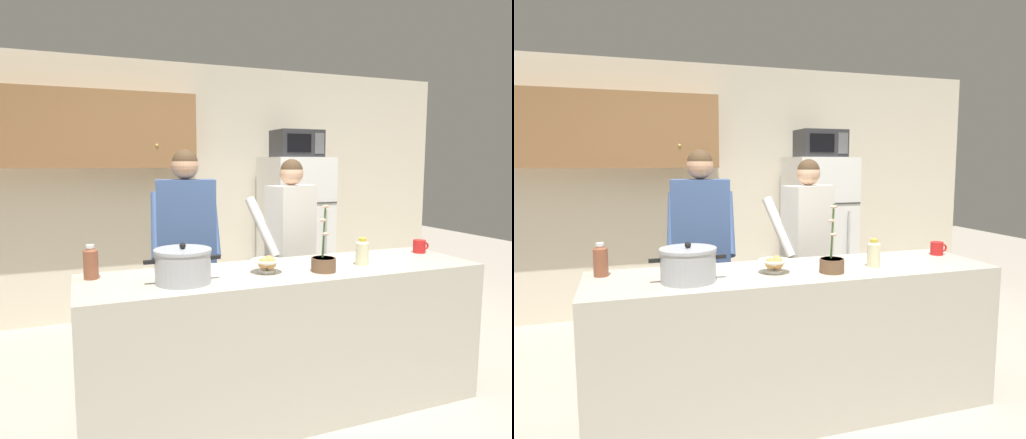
# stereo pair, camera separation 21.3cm
# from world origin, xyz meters

# --- Properties ---
(ground_plane) EXTENTS (14.00, 14.00, 0.00)m
(ground_plane) POSITION_xyz_m (0.00, 0.00, 0.00)
(ground_plane) COLOR #B2A899
(back_wall_unit) EXTENTS (6.00, 0.48, 2.60)m
(back_wall_unit) POSITION_xyz_m (-0.26, 2.25, 1.43)
(back_wall_unit) COLOR beige
(back_wall_unit) RESTS_ON ground
(kitchen_island) EXTENTS (2.52, 0.68, 0.92)m
(kitchen_island) POSITION_xyz_m (0.00, 0.00, 0.46)
(kitchen_island) COLOR #BCB7A8
(kitchen_island) RESTS_ON ground
(refrigerator) EXTENTS (0.64, 0.68, 1.64)m
(refrigerator) POSITION_xyz_m (0.96, 1.85, 0.82)
(refrigerator) COLOR white
(refrigerator) RESTS_ON ground
(microwave) EXTENTS (0.48, 0.37, 0.28)m
(microwave) POSITION_xyz_m (0.96, 1.83, 1.78)
(microwave) COLOR #2D2D30
(microwave) RESTS_ON refrigerator
(person_near_pot) EXTENTS (0.56, 0.48, 1.68)m
(person_near_pot) POSITION_xyz_m (-0.47, 0.76, 1.05)
(person_near_pot) COLOR #33384C
(person_near_pot) RESTS_ON ground
(person_by_sink) EXTENTS (0.59, 0.54, 1.61)m
(person_by_sink) POSITION_xyz_m (0.39, 0.78, 1.00)
(person_by_sink) COLOR #33384C
(person_by_sink) RESTS_ON ground
(cooking_pot) EXTENTS (0.43, 0.32, 0.23)m
(cooking_pot) POSITION_xyz_m (-0.68, -0.09, 1.02)
(cooking_pot) COLOR #ADAFB5
(cooking_pot) RESTS_ON kitchen_island
(coffee_mug) EXTENTS (0.13, 0.09, 0.10)m
(coffee_mug) POSITION_xyz_m (1.13, 0.13, 0.97)
(coffee_mug) COLOR red
(coffee_mug) RESTS_ON kitchen_island
(bread_bowl) EXTENTS (0.20, 0.20, 0.10)m
(bread_bowl) POSITION_xyz_m (-0.16, -0.04, 0.97)
(bread_bowl) COLOR white
(bread_bowl) RESTS_ON kitchen_island
(bottle_near_edge) EXTENTS (0.08, 0.08, 0.20)m
(bottle_near_edge) POSITION_xyz_m (-1.15, 0.19, 1.02)
(bottle_near_edge) COLOR brown
(bottle_near_edge) RESTS_ON kitchen_island
(bottle_mid_counter) EXTENTS (0.09, 0.09, 0.18)m
(bottle_mid_counter) POSITION_xyz_m (0.50, -0.07, 1.01)
(bottle_mid_counter) COLOR beige
(bottle_mid_counter) RESTS_ON kitchen_island
(potted_orchid) EXTENTS (0.15, 0.15, 0.42)m
(potted_orchid) POSITION_xyz_m (0.17, -0.14, 0.98)
(potted_orchid) COLOR brown
(potted_orchid) RESTS_ON kitchen_island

